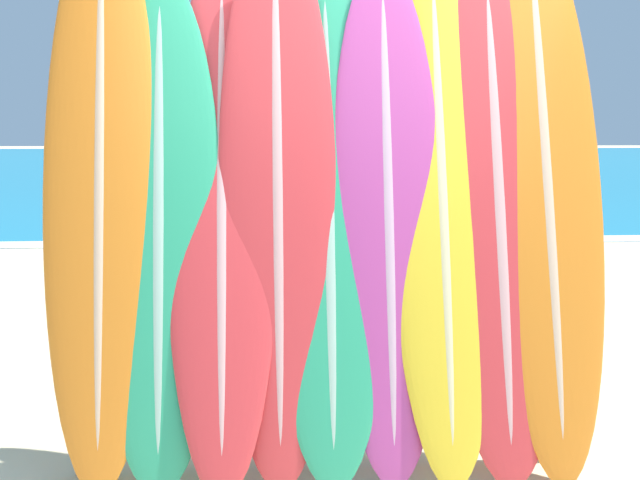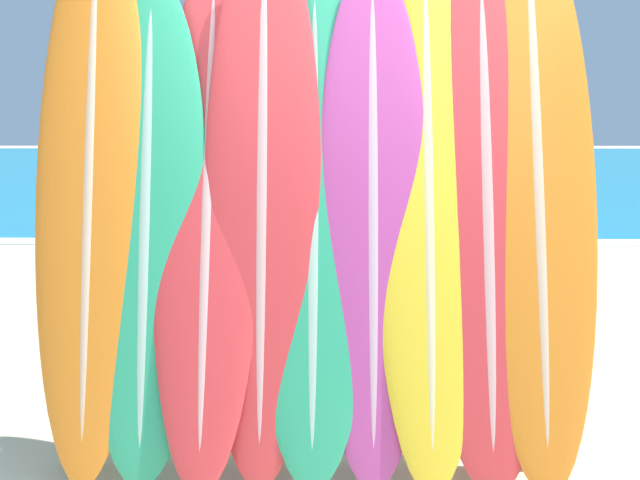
# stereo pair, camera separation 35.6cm
# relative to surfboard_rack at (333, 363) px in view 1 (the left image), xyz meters

# --- Properties ---
(ocean_water) EXTENTS (120.00, 60.00, 0.01)m
(ocean_water) POSITION_rel_surfboard_rack_xyz_m (0.23, 36.24, -0.49)
(ocean_water) COLOR teal
(ocean_water) RESTS_ON ground_plane
(surfboard_rack) EXTENTS (2.29, 0.04, 0.90)m
(surfboard_rack) POSITION_rel_surfboard_rack_xyz_m (0.00, 0.00, 0.00)
(surfboard_rack) COLOR gray
(surfboard_rack) RESTS_ON ground_plane
(surfboard_slot_0) EXTENTS (0.49, 0.65, 2.52)m
(surfboard_slot_0) POSITION_rel_surfboard_rack_xyz_m (-0.99, 0.05, 0.77)
(surfboard_slot_0) COLOR orange
(surfboard_slot_0) RESTS_ON ground_plane
(surfboard_slot_1) EXTENTS (0.54, 0.60, 2.22)m
(surfboard_slot_1) POSITION_rel_surfboard_rack_xyz_m (-0.75, 0.02, 0.62)
(surfboard_slot_1) COLOR #289E70
(surfboard_slot_1) RESTS_ON ground_plane
(surfboard_slot_2) EXTENTS (0.48, 0.81, 2.32)m
(surfboard_slot_2) POSITION_rel_surfboard_rack_xyz_m (-0.48, 0.05, 0.67)
(surfboard_slot_2) COLOR red
(surfboard_slot_2) RESTS_ON ground_plane
(surfboard_slot_3) EXTENTS (0.52, 0.65, 2.49)m
(surfboard_slot_3) POSITION_rel_surfboard_rack_xyz_m (-0.24, 0.05, 0.76)
(surfboard_slot_3) COLOR red
(surfboard_slot_3) RESTS_ON ground_plane
(surfboard_slot_4) EXTENTS (0.53, 0.66, 2.27)m
(surfboard_slot_4) POSITION_rel_surfboard_rack_xyz_m (-0.02, 0.04, 0.65)
(surfboard_slot_4) COLOR #289E70
(surfboard_slot_4) RESTS_ON ground_plane
(surfboard_slot_5) EXTENTS (0.50, 0.62, 2.30)m
(surfboard_slot_5) POSITION_rel_surfboard_rack_xyz_m (0.24, 0.03, 0.66)
(surfboard_slot_5) COLOR #B23D8E
(surfboard_slot_5) RESTS_ON ground_plane
(surfboard_slot_6) EXTENTS (0.48, 0.76, 2.37)m
(surfboard_slot_6) POSITION_rel_surfboard_rack_xyz_m (0.49, 0.05, 0.70)
(surfboard_slot_6) COLOR yellow
(surfboard_slot_6) RESTS_ON ground_plane
(surfboard_slot_7) EXTENTS (0.56, 0.73, 2.32)m
(surfboard_slot_7) POSITION_rel_surfboard_rack_xyz_m (0.74, 0.05, 0.67)
(surfboard_slot_7) COLOR red
(surfboard_slot_7) RESTS_ON ground_plane
(surfboard_slot_8) EXTENTS (0.52, 0.83, 2.56)m
(surfboard_slot_8) POSITION_rel_surfboard_rack_xyz_m (0.96, 0.08, 0.79)
(surfboard_slot_8) COLOR orange
(surfboard_slot_8) RESTS_ON ground_plane
(person_near_water) EXTENTS (0.29, 0.23, 1.73)m
(person_near_water) POSITION_rel_surfboard_rack_xyz_m (0.14, 2.23, 0.46)
(person_near_water) COLOR beige
(person_near_water) RESTS_ON ground_plane
(person_mid_beach) EXTENTS (0.21, 0.26, 1.53)m
(person_mid_beach) POSITION_rel_surfboard_rack_xyz_m (1.70, 6.04, 0.35)
(person_mid_beach) COLOR tan
(person_mid_beach) RESTS_ON ground_plane
(person_far_left) EXTENTS (0.30, 0.24, 1.79)m
(person_far_left) POSITION_rel_surfboard_rack_xyz_m (0.50, 4.82, 0.49)
(person_far_left) COLOR #A87A5B
(person_far_left) RESTS_ON ground_plane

